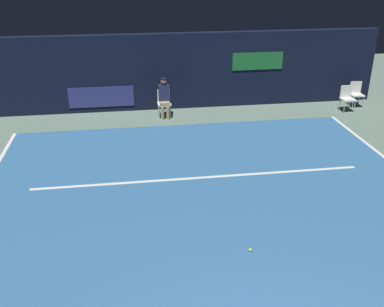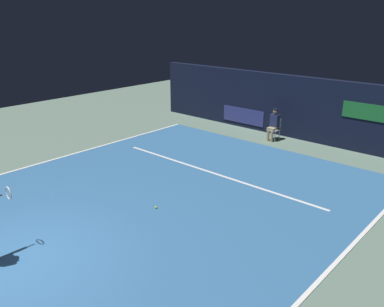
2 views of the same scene
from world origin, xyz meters
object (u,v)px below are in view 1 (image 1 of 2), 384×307
at_px(courtside_chair_near, 356,93).
at_px(courtside_chair_far, 347,97).
at_px(tennis_ball, 250,250).
at_px(line_judge_on_chair, 164,97).

xyz_separation_m(courtside_chair_near, courtside_chair_far, (-0.56, -0.43, 0.00)).
bearing_deg(courtside_chair_far, courtside_chair_near, 37.64).
height_order(courtside_chair_far, tennis_ball, courtside_chair_far).
height_order(line_judge_on_chair, tennis_ball, line_judge_on_chair).
xyz_separation_m(line_judge_on_chair, courtside_chair_near, (6.86, 0.14, -0.18)).
bearing_deg(tennis_ball, courtside_chair_far, 53.29).
bearing_deg(tennis_ball, line_judge_on_chair, 96.83).
relative_size(line_judge_on_chair, courtside_chair_near, 1.50).
xyz_separation_m(line_judge_on_chair, tennis_ball, (0.90, -7.53, -0.64)).
bearing_deg(line_judge_on_chair, courtside_chair_far, -2.59).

